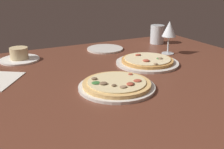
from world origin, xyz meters
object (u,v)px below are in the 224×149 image
object	(u,v)px
wine_glass_far	(169,30)
water_glass	(157,36)
pizza_side	(147,61)
side_plate	(105,49)
ramekin_on_saucer	(19,56)
pizza_main	(117,85)

from	to	relation	value
wine_glass_far	water_glass	world-z (taller)	wine_glass_far
pizza_side	side_plate	bearing A→B (deg)	100.61
ramekin_on_saucer	water_glass	distance (cm)	76.54
wine_glass_far	side_plate	distance (cm)	34.53
wine_glass_far	side_plate	size ratio (longest dim) A/B	0.87
wine_glass_far	water_glass	distance (cm)	24.06
ramekin_on_saucer	water_glass	world-z (taller)	water_glass
ramekin_on_saucer	side_plate	xyz separation A→B (cm)	(43.55, -0.00, -1.69)
pizza_side	ramekin_on_saucer	distance (cm)	58.34
ramekin_on_saucer	water_glass	bearing A→B (deg)	-0.23
side_plate	ramekin_on_saucer	bearing A→B (deg)	180.00
pizza_side	water_glass	bearing A→B (deg)	48.58
ramekin_on_saucer	water_glass	xyz separation A→B (cm)	(76.51, -0.31, 2.33)
pizza_side	water_glass	world-z (taller)	water_glass
water_glass	ramekin_on_saucer	bearing A→B (deg)	179.77
water_glass	side_plate	world-z (taller)	water_glass
ramekin_on_saucer	pizza_side	bearing A→B (deg)	-32.18
pizza_main	ramekin_on_saucer	bearing A→B (deg)	115.95
pizza_main	wine_glass_far	distance (cm)	53.17
wine_glass_far	water_glass	xyz separation A→B (cm)	(8.53, 21.22, -7.45)
pizza_main	ramekin_on_saucer	size ratio (longest dim) A/B	1.49
pizza_main	wine_glass_far	world-z (taller)	wine_glass_far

